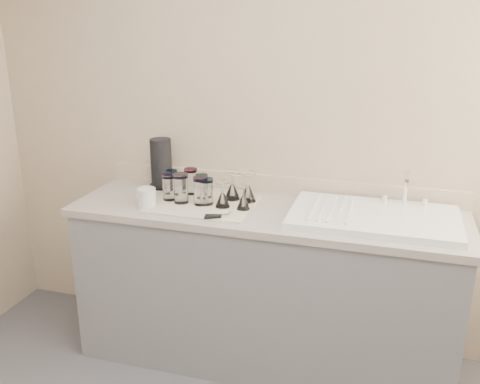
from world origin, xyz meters
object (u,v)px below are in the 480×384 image
(sink_unit, at_px, (374,217))
(goblet_front_left, at_px, (223,198))
(tumbler_teal, at_px, (172,181))
(white_mug, at_px, (146,197))
(tumbler_purple, at_px, (202,185))
(tumbler_magenta, at_px, (169,187))
(tumbler_extra, at_px, (207,191))
(paper_towel_roll, at_px, (161,164))
(can_opener, at_px, (218,216))
(tumbler_blue, at_px, (181,188))
(tumbler_cyan, at_px, (191,181))
(goblet_back_left, at_px, (232,190))
(tumbler_lavender, at_px, (201,191))
(goblet_front_right, at_px, (243,201))
(goblet_back_right, at_px, (248,192))

(sink_unit, relative_size, goblet_front_left, 5.89)
(tumbler_teal, bearing_deg, white_mug, -100.52)
(tumbler_purple, relative_size, tumbler_magenta, 0.88)
(tumbler_extra, height_order, paper_towel_roll, paper_towel_roll)
(tumbler_teal, distance_m, can_opener, 0.49)
(tumbler_extra, height_order, goblet_front_left, tumbler_extra)
(tumbler_blue, bearing_deg, tumbler_purple, 61.64)
(tumbler_purple, bearing_deg, tumbler_blue, -118.36)
(sink_unit, relative_size, tumbler_blue, 5.10)
(tumbler_cyan, relative_size, goblet_back_left, 0.95)
(tumbler_cyan, relative_size, paper_towel_roll, 0.51)
(tumbler_purple, relative_size, tumbler_blue, 0.79)
(goblet_back_left, bearing_deg, tumbler_lavender, -135.44)
(tumbler_cyan, relative_size, tumbler_purple, 1.16)
(tumbler_purple, relative_size, goblet_front_left, 0.91)
(tumbler_magenta, height_order, goblet_front_right, tumbler_magenta)
(goblet_back_right, relative_size, paper_towel_roll, 0.56)
(sink_unit, height_order, goblet_front_left, sink_unit)
(tumbler_purple, height_order, tumbler_blue, tumbler_blue)
(tumbler_extra, xyz_separation_m, paper_towel_roll, (-0.36, 0.23, 0.06))
(tumbler_extra, bearing_deg, goblet_front_right, -4.67)
(tumbler_teal, height_order, can_opener, tumbler_teal)
(goblet_front_right, distance_m, can_opener, 0.18)
(sink_unit, xyz_separation_m, tumbler_extra, (-0.87, -0.03, 0.06))
(tumbler_magenta, height_order, paper_towel_roll, paper_towel_roll)
(tumbler_purple, distance_m, tumbler_blue, 0.15)
(tumbler_teal, distance_m, tumbler_cyan, 0.11)
(tumbler_blue, bearing_deg, goblet_back_right, 19.93)
(tumbler_blue, bearing_deg, tumbler_extra, 6.09)
(sink_unit, distance_m, can_opener, 0.77)
(goblet_back_right, distance_m, can_opener, 0.29)
(tumbler_cyan, distance_m, goblet_back_right, 0.34)
(tumbler_lavender, relative_size, goblet_front_left, 1.09)
(tumbler_teal, relative_size, paper_towel_roll, 0.45)
(tumbler_blue, height_order, tumbler_lavender, tumbler_blue)
(tumbler_blue, bearing_deg, can_opener, -30.87)
(goblet_back_left, bearing_deg, sink_unit, -6.30)
(goblet_front_left, bearing_deg, tumbler_extra, 171.48)
(tumbler_magenta, distance_m, white_mug, 0.14)
(tumbler_teal, bearing_deg, sink_unit, -5.10)
(tumbler_magenta, relative_size, can_opener, 1.06)
(tumbler_teal, bearing_deg, goblet_front_left, -22.99)
(goblet_back_left, distance_m, paper_towel_roll, 0.49)
(tumbler_cyan, distance_m, tumbler_purple, 0.08)
(tumbler_purple, height_order, tumbler_magenta, tumbler_magenta)
(sink_unit, bearing_deg, white_mug, -173.27)
(tumbler_extra, relative_size, white_mug, 0.97)
(tumbler_magenta, xyz_separation_m, white_mug, (-0.08, -0.11, -0.03))
(goblet_back_left, bearing_deg, white_mug, -151.41)
(tumbler_cyan, bearing_deg, tumbler_blue, -88.32)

